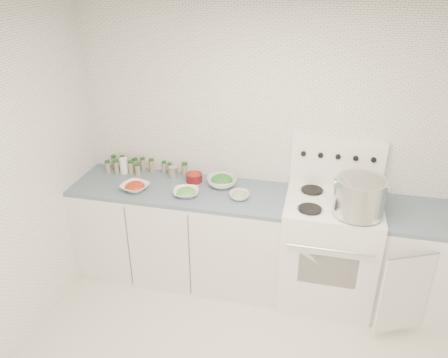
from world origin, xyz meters
The scene contains 13 objects.
room_walls centered at (0.00, 0.00, 1.56)m, with size 3.54×3.04×2.52m.
counter_left centered at (-0.82, 1.19, 0.45)m, with size 1.85×0.62×0.90m.
stove centered at (0.48, 1.19, 0.50)m, with size 0.76×0.70×1.36m.
counter_right centered at (1.30, 1.19, 0.45)m, with size 0.89×0.79×0.90m.
stock_pot centered at (0.65, 1.02, 1.10)m, with size 0.39×0.37×0.28m.
bowl_tomato centered at (-1.18, 1.07, 0.93)m, with size 0.27×0.27×0.08m.
bowl_snowpea centered at (-0.72, 1.08, 0.93)m, with size 0.25×0.25×0.07m.
bowl_broccoli centered at (-0.47, 1.31, 0.95)m, with size 0.31×0.31×0.10m.
bowl_zucchini centered at (-0.28, 1.13, 0.93)m, with size 0.17×0.17×0.07m.
bowl_pepper centered at (-0.73, 1.34, 0.94)m, with size 0.15×0.15×0.09m.
salt_canister centered at (-1.41, 1.37, 0.97)m, with size 0.07×0.07×0.15m, color white.
tin_can centered at (-0.93, 1.37, 0.95)m, with size 0.08×0.08×0.11m, color #B6AC9A.
spice_cluster centered at (-1.28, 1.41, 0.96)m, with size 0.76×0.16×0.13m.
Camera 1 is at (0.31, -1.97, 2.64)m, focal length 35.00 mm.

